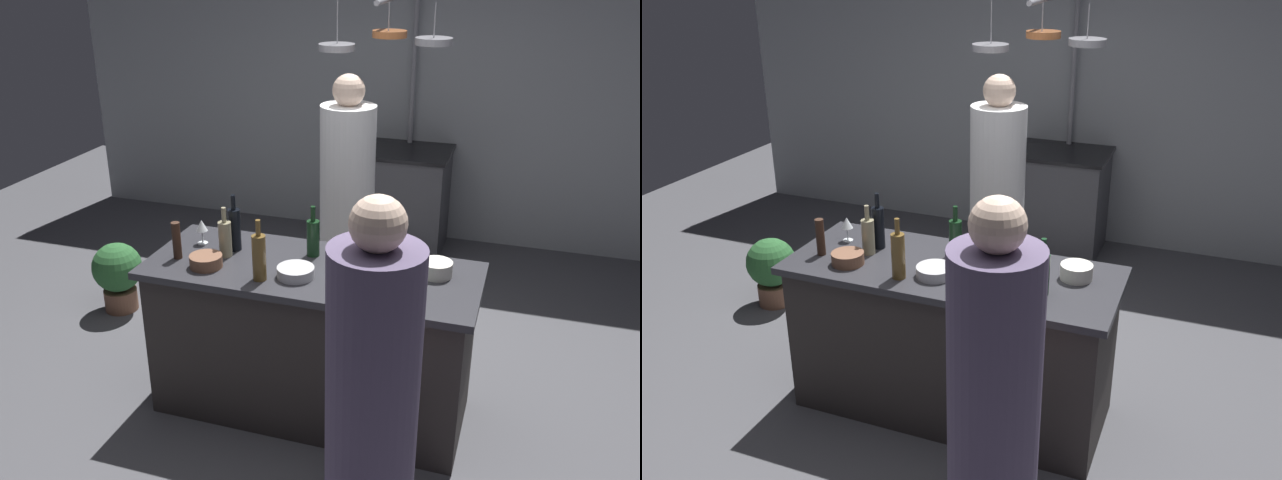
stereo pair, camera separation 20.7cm
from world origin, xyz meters
The scene contains 20 objects.
ground_plane centered at (0.00, 0.00, 0.00)m, with size 9.00×9.00×0.00m, color #4C4C51.
back_wall centered at (0.00, 2.85, 1.30)m, with size 6.40×0.16×2.60m, color #9EA3A8.
kitchen_island centered at (0.00, 0.00, 0.45)m, with size 1.80×0.72×0.90m.
stove_range centered at (0.00, 2.45, 0.45)m, with size 0.80×0.64×0.89m.
chef centered at (-0.11, 1.08, 0.81)m, with size 0.37×0.37×1.74m.
bar_stool_right centered at (0.52, -0.62, 0.38)m, with size 0.28×0.28×0.68m.
guest_right centered at (0.58, -1.00, 0.80)m, with size 0.36×0.36×1.72m.
overhead_pot_rack centered at (0.02, 1.90, 1.69)m, with size 0.90×1.43×2.17m.
potted_plant centered at (-1.72, 0.67, 0.30)m, with size 0.36×0.36×0.52m.
pepper_mill centered at (-0.74, -0.11, 1.01)m, with size 0.05×0.05×0.21m, color #382319.
wine_bottle_green centered at (0.53, -0.12, 1.01)m, with size 0.07×0.07×0.30m.
wine_bottle_dark centered at (-0.49, 0.10, 1.03)m, with size 0.07×0.07×0.33m.
wine_bottle_white centered at (-0.50, 0.00, 1.01)m, with size 0.07×0.07×0.29m.
wine_bottle_red centered at (-0.04, 0.16, 1.01)m, with size 0.07×0.07×0.29m.
wine_bottle_amber centered at (-0.21, -0.21, 1.03)m, with size 0.07×0.07×0.33m.
wine_glass_near_right_guest centered at (0.15, 0.04, 1.01)m, with size 0.07×0.07×0.15m.
wine_glass_near_left_guest centered at (-0.70, 0.11, 1.01)m, with size 0.07×0.07×0.15m.
mixing_bowl_steel centered at (-0.04, -0.13, 0.93)m, with size 0.20×0.20×0.06m, color #B7B7BC.
mixing_bowl_ceramic centered at (0.65, 0.11, 0.94)m, with size 0.17×0.17×0.08m, color silver.
mixing_bowl_wooden centered at (-0.54, -0.16, 0.93)m, with size 0.18×0.18×0.07m, color brown.
Camera 1 is at (1.07, -3.13, 2.49)m, focal length 38.54 mm.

